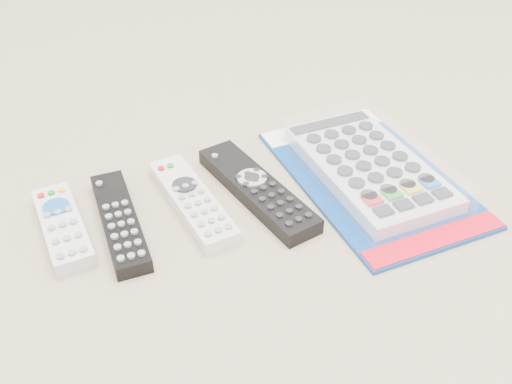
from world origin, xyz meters
name	(u,v)px	position (x,y,z in m)	size (l,w,h in m)	color
remote_small_grey	(63,226)	(-0.22, 0.02, 0.01)	(0.05, 0.16, 0.02)	#B7B7BA
remote_slim_black	(120,221)	(-0.15, 0.00, 0.01)	(0.05, 0.19, 0.02)	black
remote_silver_dvd	(192,201)	(-0.06, 0.00, 0.01)	(0.06, 0.19, 0.02)	silver
remote_large_black	(257,189)	(0.03, -0.01, 0.01)	(0.08, 0.22, 0.02)	black
jumbo_remote_packaged	(369,166)	(0.19, -0.04, 0.02)	(0.20, 0.33, 0.04)	navy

